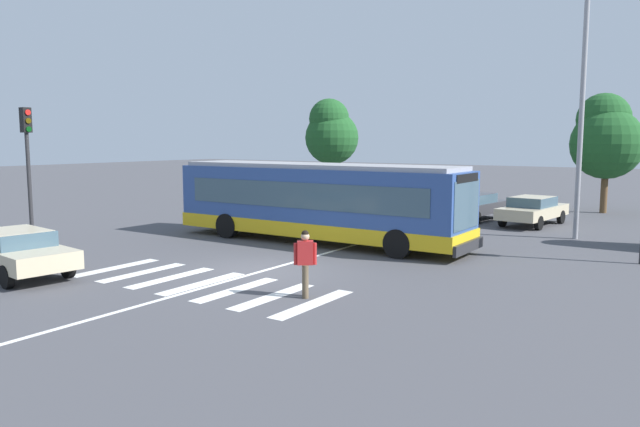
% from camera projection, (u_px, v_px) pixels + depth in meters
% --- Properties ---
extents(ground_plane, '(160.00, 160.00, 0.00)m').
position_uv_depth(ground_plane, '(260.00, 271.00, 18.32)').
color(ground_plane, '#47474C').
extents(city_transit_bus, '(12.27, 2.68, 3.06)m').
position_uv_depth(city_transit_bus, '(317.00, 202.00, 23.28)').
color(city_transit_bus, black).
rests_on(city_transit_bus, ground_plane).
extents(pedestrian_crossing_street, '(0.48, 0.45, 1.72)m').
position_uv_depth(pedestrian_crossing_street, '(305.00, 260.00, 15.12)').
color(pedestrian_crossing_street, brown).
rests_on(pedestrian_crossing_street, ground_plane).
extents(foreground_sedan, '(4.70, 2.41, 1.35)m').
position_uv_depth(foreground_sedan, '(16.00, 250.00, 17.61)').
color(foreground_sedan, black).
rests_on(foreground_sedan, ground_plane).
extents(parked_car_silver, '(2.18, 4.63, 1.35)m').
position_uv_depth(parked_car_silver, '(421.00, 202.00, 31.00)').
color(parked_car_silver, black).
rests_on(parked_car_silver, ground_plane).
extents(parked_car_charcoal, '(2.31, 4.68, 1.35)m').
position_uv_depth(parked_car_charcoal, '(473.00, 205.00, 29.74)').
color(parked_car_charcoal, black).
rests_on(parked_car_charcoal, ground_plane).
extents(parked_car_champagne, '(2.34, 4.68, 1.35)m').
position_uv_depth(parked_car_champagne, '(533.00, 209.00, 28.06)').
color(parked_car_champagne, black).
rests_on(parked_car_champagne, ground_plane).
extents(traffic_light_near_corner, '(0.33, 0.32, 5.13)m').
position_uv_depth(traffic_light_near_corner, '(28.00, 155.00, 21.85)').
color(traffic_light_near_corner, '#28282B').
rests_on(traffic_light_near_corner, ground_plane).
extents(twin_arm_street_lamp, '(3.98, 0.32, 10.08)m').
position_uv_depth(twin_arm_street_lamp, '(583.00, 86.00, 23.51)').
color(twin_arm_street_lamp, '#939399').
rests_on(twin_arm_street_lamp, ground_plane).
extents(background_tree_left, '(3.43, 3.43, 6.60)m').
position_uv_depth(background_tree_left, '(331.00, 132.00, 38.58)').
color(background_tree_left, brown).
rests_on(background_tree_left, ground_plane).
extents(background_tree_right, '(3.80, 3.80, 6.52)m').
position_uv_depth(background_tree_right, '(606.00, 137.00, 32.55)').
color(background_tree_right, brown).
rests_on(background_tree_right, ground_plane).
extents(crosswalk_painted_stripes, '(7.94, 3.07, 0.01)m').
position_uv_depth(crosswalk_painted_stripes, '(202.00, 283.00, 16.68)').
color(crosswalk_painted_stripes, silver).
rests_on(crosswalk_painted_stripes, ground_plane).
extents(lane_center_line, '(0.16, 24.00, 0.01)m').
position_uv_depth(lane_center_line, '(301.00, 260.00, 19.92)').
color(lane_center_line, silver).
rests_on(lane_center_line, ground_plane).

